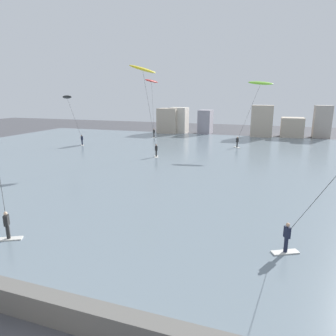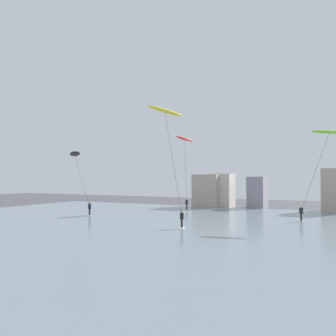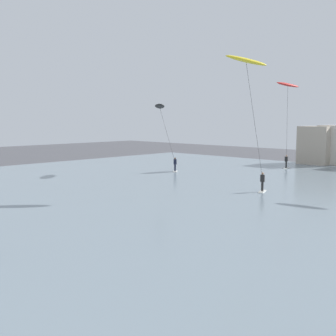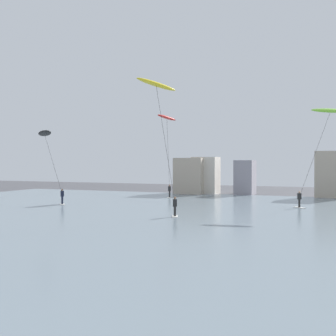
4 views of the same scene
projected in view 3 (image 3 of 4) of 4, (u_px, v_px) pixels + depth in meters
The scene contains 3 objects.
kitesurfer_black at pixel (161, 112), 47.95m from camera, with size 3.49×3.25×7.91m.
kitesurfer_red at pixel (288, 90), 52.58m from camera, with size 2.35×4.27×10.75m.
kitesurfer_yellow at pixel (247, 71), 34.49m from camera, with size 3.38×3.20×11.45m.
Camera 3 is at (10.89, 1.84, 6.20)m, focal length 45.22 mm.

